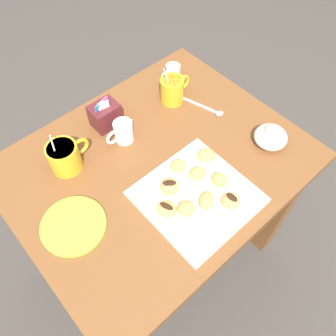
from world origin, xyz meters
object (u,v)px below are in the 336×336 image
chocolate_sauce_pitcher (173,72)px  beignet_2 (231,201)px  cream_pitcher_white (123,131)px  ice_cream_bowl (271,136)px  beignet_4 (206,201)px  pastry_plate_square (197,197)px  coffee_mug_mustard_left (65,156)px  dining_table (158,187)px  saucer_lime_left (74,226)px  beignet_5 (167,209)px  coffee_mug_mustard_right (173,89)px  sugar_caddy (105,115)px  beignet_6 (220,180)px  beignet_0 (198,174)px  beignet_8 (186,209)px  beignet_1 (169,187)px  beignet_3 (206,155)px  beignet_7 (178,166)px

chocolate_sauce_pitcher → beignet_2: size_ratio=1.77×
cream_pitcher_white → beignet_2: cream_pitcher_white is taller
ice_cream_bowl → beignet_4: 0.31m
pastry_plate_square → coffee_mug_mustard_left: coffee_mug_mustard_left is taller
coffee_mug_mustard_left → dining_table: bearing=-38.1°
saucer_lime_left → beignet_2: 0.43m
beignet_5 → saucer_lime_left: bearing=146.4°
coffee_mug_mustard_right → sugar_caddy: 0.24m
beignet_6 → beignet_0: bearing=117.3°
coffee_mug_mustard_left → beignet_8: bearing=-67.1°
dining_table → beignet_1: (-0.05, -0.11, 0.18)m
beignet_3 → beignet_6: size_ratio=1.19×
pastry_plate_square → beignet_2: 0.10m
dining_table → coffee_mug_mustard_left: coffee_mug_mustard_left is taller
chocolate_sauce_pitcher → saucer_lime_left: (-0.59, -0.26, -0.03)m
coffee_mug_mustard_right → chocolate_sauce_pitcher: (0.07, 0.08, -0.02)m
sugar_caddy → beignet_1: sugar_caddy is taller
beignet_7 → chocolate_sauce_pitcher: bearing=50.0°
beignet_1 → beignet_6: 0.14m
beignet_3 → beignet_0: bearing=-155.9°
cream_pitcher_white → beignet_2: 0.39m
chocolate_sauce_pitcher → beignet_8: size_ratio=1.91×
dining_table → chocolate_sauce_pitcher: (0.29, 0.25, 0.18)m
dining_table → beignet_2: beignet_2 is taller
beignet_8 → saucer_lime_left: bearing=144.6°
pastry_plate_square → beignet_2: bearing=-59.2°
cream_pitcher_white → beignet_0: bearing=-76.1°
cream_pitcher_white → chocolate_sauce_pitcher: (0.31, 0.11, -0.01)m
beignet_3 → coffee_mug_mustard_left: bearing=140.7°
beignet_5 → coffee_mug_mustard_left: bearing=109.4°
chocolate_sauce_pitcher → beignet_8: 0.56m
beignet_5 → beignet_7: size_ratio=1.12×
cream_pitcher_white → saucer_lime_left: cream_pitcher_white is taller
coffee_mug_mustard_left → beignet_8: 0.39m
saucer_lime_left → beignet_4: (0.31, -0.19, 0.03)m
coffee_mug_mustard_left → beignet_0: coffee_mug_mustard_left is taller
saucer_lime_left → beignet_8: bearing=-35.4°
coffee_mug_mustard_right → beignet_8: 0.45m
coffee_mug_mustard_left → beignet_5: coffee_mug_mustard_left is taller
beignet_0 → beignet_5: same height
beignet_7 → ice_cream_bowl: bearing=-20.8°
sugar_caddy → beignet_2: (0.07, -0.48, -0.01)m
dining_table → beignet_3: (0.11, -0.10, 0.18)m
cream_pitcher_white → saucer_lime_left: 0.33m
beignet_3 → beignet_7: bearing=162.7°
coffee_mug_mustard_right → cream_pitcher_white: (-0.23, -0.03, -0.01)m
dining_table → pastry_plate_square: (0.00, -0.17, 0.16)m
sugar_caddy → dining_table: bearing=-84.4°
dining_table → ice_cream_bowl: ice_cream_bowl is taller
coffee_mug_mustard_right → beignet_8: size_ratio=2.86×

